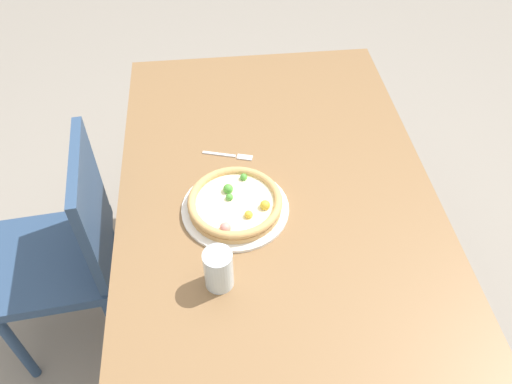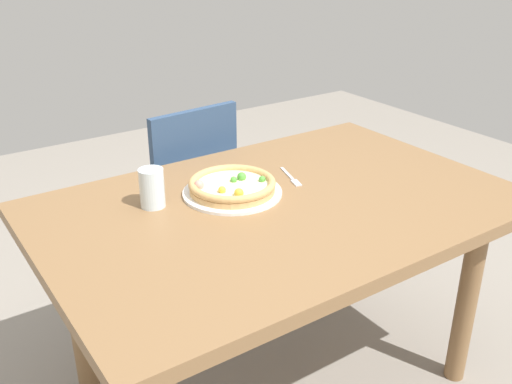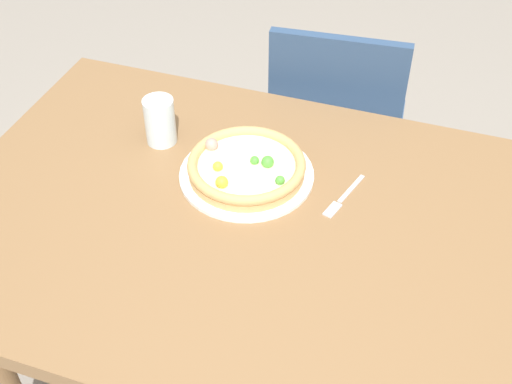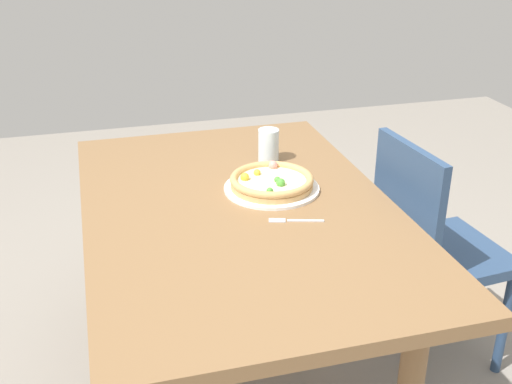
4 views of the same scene
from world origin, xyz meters
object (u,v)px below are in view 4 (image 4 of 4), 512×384
(dining_table, at_px, (240,232))
(drinking_glass, at_px, (269,145))
(chair_near, at_px, (430,246))
(pizza, at_px, (272,181))
(fork, at_px, (291,221))
(plate, at_px, (272,188))

(dining_table, xyz_separation_m, drinking_glass, (0.34, -0.19, 0.15))
(chair_near, bearing_deg, pizza, -104.97)
(fork, bearing_deg, dining_table, -31.72)
(fork, bearing_deg, pizza, -75.36)
(plate, distance_m, drinking_glass, 0.26)
(dining_table, relative_size, drinking_glass, 12.08)
(fork, distance_m, drinking_glass, 0.48)
(chair_near, xyz_separation_m, fork, (-0.13, 0.57, 0.25))
(plate, bearing_deg, drinking_glass, -13.84)
(plate, relative_size, fork, 1.93)
(dining_table, height_order, plate, plate)
(chair_near, bearing_deg, plate, -104.92)
(dining_table, relative_size, pizza, 5.27)
(plate, bearing_deg, chair_near, -99.85)
(dining_table, bearing_deg, chair_near, -90.48)
(pizza, distance_m, drinking_glass, 0.25)
(chair_near, bearing_deg, drinking_glass, -129.45)
(plate, height_order, fork, plate)
(dining_table, height_order, pizza, pizza)
(pizza, xyz_separation_m, drinking_glass, (0.24, -0.06, 0.03))
(dining_table, height_order, fork, fork)
(pizza, distance_m, fork, 0.23)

